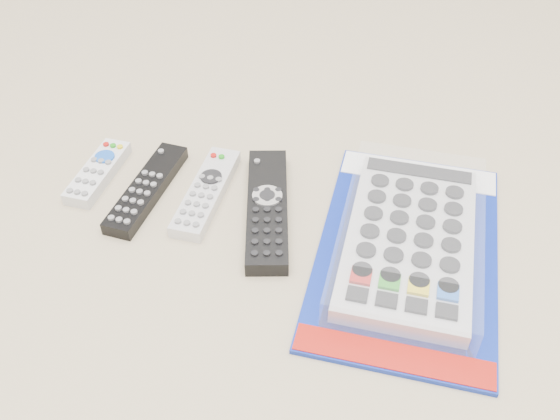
# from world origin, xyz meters

# --- Properties ---
(remote_small_grey) EXTENTS (0.06, 0.14, 0.02)m
(remote_small_grey) POSITION_xyz_m (-0.20, 0.03, 0.01)
(remote_small_grey) COLOR silver
(remote_small_grey) RESTS_ON ground
(remote_slim_black) EXTENTS (0.08, 0.19, 0.02)m
(remote_slim_black) POSITION_xyz_m (-0.12, 0.01, 0.01)
(remote_slim_black) COLOR black
(remote_slim_black) RESTS_ON ground
(remote_silver_dvd) EXTENTS (0.07, 0.18, 0.02)m
(remote_silver_dvd) POSITION_xyz_m (-0.04, 0.01, 0.01)
(remote_silver_dvd) COLOR silver
(remote_silver_dvd) RESTS_ON ground
(remote_large_black) EXTENTS (0.09, 0.23, 0.02)m
(remote_large_black) POSITION_xyz_m (0.05, -0.01, 0.01)
(remote_large_black) COLOR black
(remote_large_black) RESTS_ON ground
(jumbo_remote_packaged) EXTENTS (0.27, 0.40, 0.05)m
(jumbo_remote_packaged) POSITION_xyz_m (0.24, -0.06, 0.02)
(jumbo_remote_packaged) COLOR navy
(jumbo_remote_packaged) RESTS_ON ground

